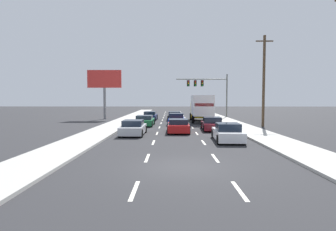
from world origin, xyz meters
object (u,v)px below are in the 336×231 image
(car_blue, at_px, (176,119))
(box_truck, at_px, (201,107))
(car_white, at_px, (227,133))
(traffic_signal_mast, at_px, (204,86))
(utility_pole_mid, at_px, (264,80))
(car_silver, at_px, (133,128))
(car_black, at_px, (174,116))
(car_green, at_px, (145,121))
(roadside_billboard, at_px, (104,84))
(car_navy, at_px, (150,116))
(car_red, at_px, (178,126))
(car_maroon, at_px, (212,124))

(car_blue, distance_m, box_truck, 4.86)
(box_truck, bearing_deg, car_white, -89.64)
(traffic_signal_mast, relative_size, utility_pole_mid, 0.84)
(car_white, distance_m, utility_pole_mid, 12.49)
(car_silver, relative_size, car_black, 0.90)
(box_truck, relative_size, traffic_signal_mast, 1.05)
(car_black, bearing_deg, car_green, -112.25)
(roadside_billboard, bearing_deg, car_white, -57.14)
(car_green, height_order, car_blue, car_blue)
(car_silver, bearing_deg, car_blue, 68.65)
(car_navy, height_order, car_silver, car_navy)
(car_green, xyz_separation_m, car_silver, (-0.21, -7.82, 0.03))
(box_truck, xyz_separation_m, utility_pole_mid, (5.90, -6.06, 2.97))
(car_blue, xyz_separation_m, car_red, (0.02, -7.80, -0.03))
(car_navy, xyz_separation_m, car_silver, (-0.25, -15.64, -0.01))
(car_maroon, xyz_separation_m, car_white, (0.08, -6.91, 0.01))
(car_navy, distance_m, car_blue, 7.02)
(car_white, relative_size, traffic_signal_mast, 0.54)
(car_navy, xyz_separation_m, roadside_billboard, (-6.75, 2.03, 4.56))
(car_silver, bearing_deg, car_black, 77.42)
(car_blue, distance_m, car_maroon, 6.79)
(traffic_signal_mast, distance_m, roadside_billboard, 15.21)
(car_green, height_order, car_white, car_white)
(car_silver, relative_size, box_truck, 0.50)
(car_silver, bearing_deg, roadside_billboard, 110.20)
(car_green, bearing_deg, car_maroon, -32.05)
(car_black, bearing_deg, traffic_signal_mast, 49.01)
(car_maroon, distance_m, utility_pole_mid, 8.01)
(car_silver, xyz_separation_m, box_truck, (6.96, 12.90, 1.39))
(car_navy, distance_m, roadside_billboard, 8.40)
(car_maroon, relative_size, roadside_billboard, 0.62)
(car_black, distance_m, traffic_signal_mast, 8.38)
(car_silver, bearing_deg, utility_pole_mid, 28.03)
(car_white, bearing_deg, car_red, 123.14)
(car_green, bearing_deg, car_red, -59.78)
(car_navy, height_order, roadside_billboard, roadside_billboard)
(traffic_signal_mast, xyz_separation_m, roadside_billboard, (-14.74, -3.75, 0.14))
(box_truck, distance_m, roadside_billboard, 14.63)
(utility_pole_mid, bearing_deg, traffic_signal_mast, 107.59)
(car_silver, height_order, car_maroon, car_maroon)
(utility_pole_mid, bearing_deg, car_navy, 145.10)
(utility_pole_mid, relative_size, roadside_billboard, 1.35)
(car_red, xyz_separation_m, utility_pole_mid, (9.11, 5.10, 4.37))
(car_white, bearing_deg, car_black, 100.16)
(car_green, bearing_deg, roadside_billboard, 124.27)
(car_blue, relative_size, car_maroon, 1.03)
(car_maroon, bearing_deg, car_navy, 119.17)
(car_blue, bearing_deg, car_green, -153.93)
(car_silver, relative_size, car_blue, 0.94)
(car_green, relative_size, car_red, 1.02)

